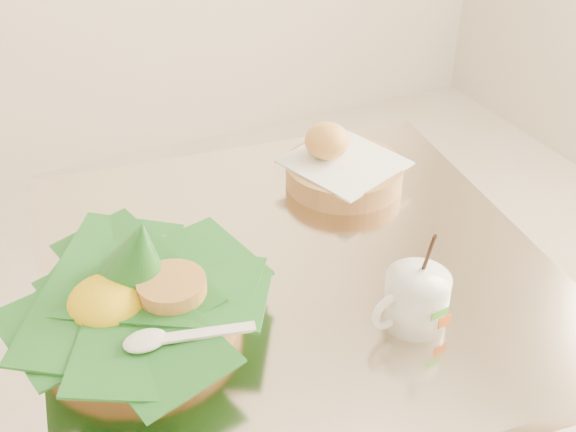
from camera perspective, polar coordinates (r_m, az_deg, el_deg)
name	(u,v)px	position (r m, az deg, el deg)	size (l,w,h in m)	color
cafe_table	(294,372)	(1.18, 0.48, -12.23)	(0.78, 0.78, 0.75)	gray
rice_basket	(137,295)	(0.93, -11.86, -6.11)	(0.32, 0.32, 0.16)	tan
bread_basket	(341,167)	(1.19, 4.22, 3.89)	(0.21, 0.21, 0.10)	tan
coffee_mug	(415,299)	(0.92, 10.00, -6.45)	(0.11, 0.08, 0.14)	white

